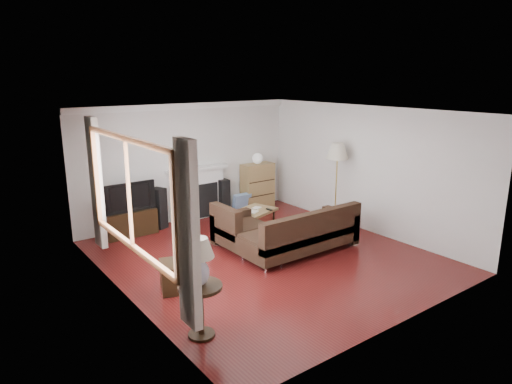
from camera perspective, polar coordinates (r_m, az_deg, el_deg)
room at (r=7.62m, az=1.34°, el=0.64°), size 5.10×5.60×2.54m
window at (r=6.21m, az=-15.61°, el=-0.25°), size 0.12×2.74×1.54m
curtain_near at (r=4.94m, az=-8.48°, el=-5.46°), size 0.10×0.35×2.10m
curtain_far at (r=7.66m, az=-19.33°, el=1.04°), size 0.10×0.35×2.10m
fireplace at (r=10.01m, az=-7.31°, el=-0.10°), size 1.40×0.26×1.15m
tv_stand at (r=9.32m, az=-15.51°, el=-3.70°), size 1.01×0.45×0.50m
television at (r=9.17m, az=-15.74°, el=-0.49°), size 1.00×0.13×0.58m
speaker_left at (r=9.55m, az=-12.07°, el=-1.99°), size 0.32×0.35×0.84m
speaker_right at (r=10.28m, az=-4.12°, el=-0.63°), size 0.23×0.27×0.81m
bookshelf at (r=10.75m, az=0.19°, el=0.78°), size 0.77×0.37×1.06m
globe_lamp at (r=10.61m, az=0.19°, el=4.21°), size 0.25×0.25×0.25m
sectional_sofa at (r=8.09m, az=5.52°, el=-4.99°), size 2.39×1.74×0.77m
coffee_table at (r=9.15m, az=-0.68°, el=-3.72°), size 1.24×0.91×0.43m
footstool at (r=6.90m, az=-9.72°, el=-10.26°), size 0.64×0.64×0.42m
floor_lamp at (r=9.48m, az=9.98°, el=0.83°), size 0.59×0.59×1.75m
side_table at (r=5.67m, az=-6.91°, el=-14.50°), size 0.53×0.53×0.67m
table_lamp at (r=5.40m, az=-7.11°, el=-8.70°), size 0.36×0.36×0.58m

